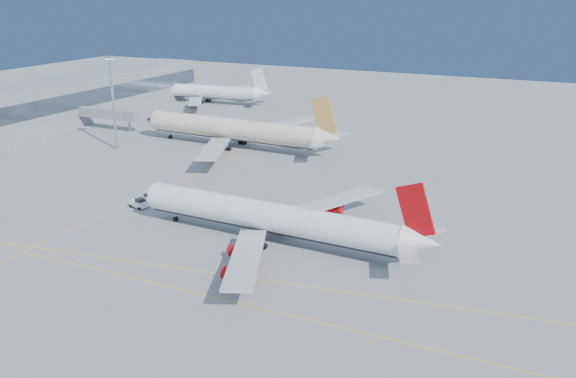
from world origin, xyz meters
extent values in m
plane|color=slate|center=(0.00, 0.00, 0.00)|extent=(500.00, 500.00, 0.00)
cube|color=gray|center=(-115.00, 85.00, 7.50)|extent=(18.00, 110.00, 15.00)
cube|color=#3F4C59|center=(-105.80, 85.00, 9.00)|extent=(0.40, 107.80, 5.00)
cube|color=gray|center=(-95.00, 72.00, 5.20)|extent=(22.00, 3.00, 3.00)
cylinder|color=gray|center=(-86.00, 72.00, 2.60)|extent=(0.70, 0.70, 5.20)
cube|color=gray|center=(-84.00, 72.00, 5.20)|extent=(3.20, 3.60, 3.40)
cube|color=yellow|center=(5.00, -14.00, 0.01)|extent=(90.00, 0.18, 0.02)
cube|color=yellow|center=(0.00, -6.00, 0.01)|extent=(118.86, 16.88, 0.02)
cube|color=yellow|center=(-40.00, 30.00, 0.01)|extent=(0.18, 140.00, 0.02)
cylinder|color=white|center=(-3.47, 9.76, 4.80)|extent=(51.92, 7.49, 5.36)
cone|color=white|center=(-31.35, 10.91, 4.80)|extent=(4.38, 5.53, 5.36)
cone|color=white|center=(25.61, 8.57, 5.36)|extent=(6.67, 5.35, 5.09)
cube|color=black|center=(-29.59, 10.84, 5.36)|extent=(1.69, 5.15, 0.65)
cube|color=#B7B7BC|center=(0.60, -5.42, 3.33)|extent=(15.10, 26.46, 0.51)
cube|color=#B7B7BC|center=(1.83, 24.57, 3.33)|extent=(16.92, 25.84, 0.51)
cube|color=#9E060B|center=(24.23, 8.62, 10.53)|extent=(7.12, 0.71, 9.78)
cylinder|color=gray|center=(-24.66, 10.64, 1.57)|extent=(0.22, 0.22, 2.13)
cylinder|color=black|center=(-24.66, 10.64, 0.51)|extent=(1.04, 0.69, 1.02)
cylinder|color=gray|center=(-2.70, 5.94, 1.57)|extent=(0.30, 0.30, 2.13)
cylinder|color=black|center=(-2.70, 5.94, 0.51)|extent=(1.05, 0.87, 1.02)
cylinder|color=gray|center=(-2.39, 13.51, 1.57)|extent=(0.30, 0.30, 2.13)
cylinder|color=black|center=(-2.39, 13.51, 0.51)|extent=(1.05, 0.87, 1.02)
cylinder|color=#9E060B|center=(-2.94, -0.45, 1.60)|extent=(4.53, 2.49, 2.31)
cylinder|color=#9E060B|center=(0.65, -8.64, 1.60)|extent=(4.53, 2.49, 2.31)
cylinder|color=#9E060B|center=(-2.10, 19.90, 1.60)|extent=(4.53, 2.49, 2.31)
cylinder|color=#9E060B|center=(2.15, 27.77, 1.60)|extent=(4.53, 2.49, 2.31)
cylinder|color=beige|center=(-46.12, 69.01, 5.41)|extent=(54.84, 7.83, 5.99)
cone|color=beige|center=(-75.75, 70.00, 5.41)|extent=(4.93, 6.15, 5.99)
cone|color=beige|center=(-15.12, 67.96, 6.05)|extent=(7.55, 5.94, 5.69)
cube|color=black|center=(-73.75, 69.94, 6.05)|extent=(1.87, 5.75, 0.74)
cube|color=#B7B7BC|center=(-41.60, 52.33, 3.77)|extent=(16.95, 29.09, 0.58)
cube|color=#B7B7BC|center=(-40.49, 85.34, 3.77)|extent=(18.57, 28.54, 0.58)
cube|color=tan|center=(-16.70, 68.02, 11.91)|extent=(8.10, 0.74, 11.12)
cylinder|color=gray|center=(-68.52, 69.76, 1.79)|extent=(0.25, 0.25, 2.42)
cylinder|color=black|center=(-68.52, 69.76, 0.58)|extent=(1.18, 0.77, 1.16)
cylinder|color=gray|center=(-45.21, 64.72, 1.79)|extent=(0.34, 0.34, 2.42)
cylinder|color=black|center=(-45.21, 64.72, 0.58)|extent=(1.19, 0.98, 1.16)
cylinder|color=gray|center=(-44.92, 73.23, 1.79)|extent=(0.34, 0.34, 2.42)
cylinder|color=black|center=(-44.92, 73.23, 0.58)|extent=(1.19, 0.98, 1.16)
cylinder|color=#B7B7BC|center=(-44.51, 55.37, 1.80)|extent=(5.13, 2.80, 2.63)
cylinder|color=#B7B7BC|center=(-43.60, 82.50, 1.80)|extent=(5.13, 2.80, 2.63)
cylinder|color=white|center=(-94.35, 127.14, 4.66)|extent=(46.00, 10.35, 5.12)
cone|color=white|center=(-119.05, 124.28, 4.66)|extent=(4.68, 5.56, 5.12)
cone|color=white|center=(-68.47, 130.15, 5.21)|extent=(6.92, 5.57, 4.86)
cube|color=black|center=(-117.33, 124.48, 5.21)|extent=(2.01, 5.00, 0.64)
cube|color=#B7B7BC|center=(-88.59, 113.84, 3.25)|extent=(17.27, 23.33, 0.50)
cube|color=#B7B7BC|center=(-91.78, 141.41, 3.25)|extent=(12.64, 24.85, 0.50)
cube|color=silver|center=(-69.83, 129.99, 10.29)|extent=(7.03, 1.22, 9.67)
cylinder|color=gray|center=(-112.97, 124.99, 1.55)|extent=(0.22, 0.22, 2.10)
cylinder|color=black|center=(-112.97, 124.99, 0.50)|extent=(1.07, 0.75, 1.01)
cylinder|color=gray|center=(-93.02, 123.62, 1.55)|extent=(0.29, 0.29, 2.10)
cylinder|color=black|center=(-93.02, 123.62, 0.50)|extent=(1.09, 0.93, 1.01)
cylinder|color=gray|center=(-93.86, 130.88, 1.55)|extent=(0.29, 0.29, 2.10)
cylinder|color=black|center=(-93.86, 130.88, 0.50)|extent=(1.09, 0.93, 1.01)
cylinder|color=#B7B7BC|center=(-91.43, 116.00, 1.54)|extent=(4.62, 2.78, 2.29)
cylinder|color=#B7B7BC|center=(-94.06, 138.66, 1.54)|extent=(4.62, 2.78, 2.29)
cube|color=white|center=(-36.63, 14.14, 0.88)|extent=(4.22, 2.65, 1.18)
cube|color=black|center=(-36.05, 14.03, 1.77)|extent=(1.85, 1.93, 0.88)
cylinder|color=black|center=(-38.17, 13.38, 0.34)|extent=(0.74, 0.46, 0.69)
cylinder|color=black|center=(-37.79, 15.40, 0.34)|extent=(0.74, 0.46, 0.69)
cylinder|color=black|center=(-35.46, 12.88, 0.34)|extent=(0.74, 0.46, 0.69)
cylinder|color=black|center=(-35.09, 14.90, 0.34)|extent=(0.74, 0.46, 0.69)
cylinder|color=gray|center=(-74.72, 52.28, 12.98)|extent=(0.73, 0.73, 25.95)
cube|color=gray|center=(-74.72, 52.28, 26.16)|extent=(2.28, 2.28, 0.52)
cube|color=white|center=(-74.72, 52.28, 25.74)|extent=(1.66, 1.66, 0.26)
camera|label=1|loc=(48.14, -88.01, 45.34)|focal=40.00mm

